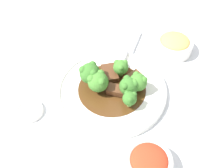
# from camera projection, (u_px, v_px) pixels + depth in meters

# --- Properties ---
(ground_plane) EXTENTS (4.00, 4.00, 0.00)m
(ground_plane) POSITION_uv_depth(u_px,v_px,m) (112.00, 92.00, 0.71)
(ground_plane) COLOR silver
(main_plate) EXTENTS (0.29, 0.29, 0.02)m
(main_plate) POSITION_uv_depth(u_px,v_px,m) (112.00, 90.00, 0.70)
(main_plate) COLOR white
(main_plate) RESTS_ON ground_plane
(beef_strip_0) EXTENTS (0.05, 0.05, 0.02)m
(beef_strip_0) POSITION_uv_depth(u_px,v_px,m) (117.00, 89.00, 0.68)
(beef_strip_0) COLOR #56331E
(beef_strip_0) RESTS_ON main_plate
(beef_strip_1) EXTENTS (0.07, 0.06, 0.01)m
(beef_strip_1) POSITION_uv_depth(u_px,v_px,m) (110.00, 73.00, 0.72)
(beef_strip_1) COLOR #56331E
(beef_strip_1) RESTS_ON main_plate
(beef_strip_2) EXTENTS (0.03, 0.05, 0.01)m
(beef_strip_2) POSITION_uv_depth(u_px,v_px,m) (133.00, 77.00, 0.71)
(beef_strip_2) COLOR brown
(beef_strip_2) RESTS_ON main_plate
(broccoli_floret_0) EXTENTS (0.05, 0.05, 0.06)m
(broccoli_floret_0) POSITION_uv_depth(u_px,v_px,m) (98.00, 81.00, 0.66)
(broccoli_floret_0) COLOR #7FA84C
(broccoli_floret_0) RESTS_ON main_plate
(broccoli_floret_1) EXTENTS (0.05, 0.05, 0.05)m
(broccoli_floret_1) POSITION_uv_depth(u_px,v_px,m) (129.00, 86.00, 0.66)
(broccoli_floret_1) COLOR #7FA84C
(broccoli_floret_1) RESTS_ON main_plate
(broccoli_floret_2) EXTENTS (0.04, 0.04, 0.05)m
(broccoli_floret_2) POSITION_uv_depth(u_px,v_px,m) (130.00, 98.00, 0.64)
(broccoli_floret_2) COLOR #7FA84C
(broccoli_floret_2) RESTS_ON main_plate
(broccoli_floret_3) EXTENTS (0.05, 0.05, 0.07)m
(broccoli_floret_3) POSITION_uv_depth(u_px,v_px,m) (90.00, 73.00, 0.68)
(broccoli_floret_3) COLOR #7FA84C
(broccoli_floret_3) RESTS_ON main_plate
(broccoli_floret_4) EXTENTS (0.05, 0.05, 0.05)m
(broccoli_floret_4) POSITION_uv_depth(u_px,v_px,m) (138.00, 82.00, 0.67)
(broccoli_floret_4) COLOR #7FA84C
(broccoli_floret_4) RESTS_ON main_plate
(broccoli_floret_5) EXTENTS (0.04, 0.04, 0.05)m
(broccoli_floret_5) POSITION_uv_depth(u_px,v_px,m) (121.00, 67.00, 0.70)
(broccoli_floret_5) COLOR #7FA84C
(broccoli_floret_5) RESTS_ON main_plate
(serving_spoon) EXTENTS (0.14, 0.19, 0.01)m
(serving_spoon) POSITION_uv_depth(u_px,v_px,m) (123.00, 62.00, 0.75)
(serving_spoon) COLOR #B7B7BC
(serving_spoon) RESTS_ON main_plate
(side_bowl_kimchi) EXTENTS (0.10, 0.10, 0.05)m
(side_bowl_kimchi) POSITION_uv_depth(u_px,v_px,m) (148.00, 163.00, 0.55)
(side_bowl_kimchi) COLOR white
(side_bowl_kimchi) RESTS_ON ground_plane
(side_bowl_appetizer) EXTENTS (0.11, 0.11, 0.05)m
(side_bowl_appetizer) POSITION_uv_depth(u_px,v_px,m) (174.00, 44.00, 0.80)
(side_bowl_appetizer) COLOR white
(side_bowl_appetizer) RESTS_ON ground_plane
(sauce_dish) EXTENTS (0.07, 0.07, 0.01)m
(sauce_dish) POSITION_uv_depth(u_px,v_px,m) (30.00, 111.00, 0.66)
(sauce_dish) COLOR white
(sauce_dish) RESTS_ON ground_plane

